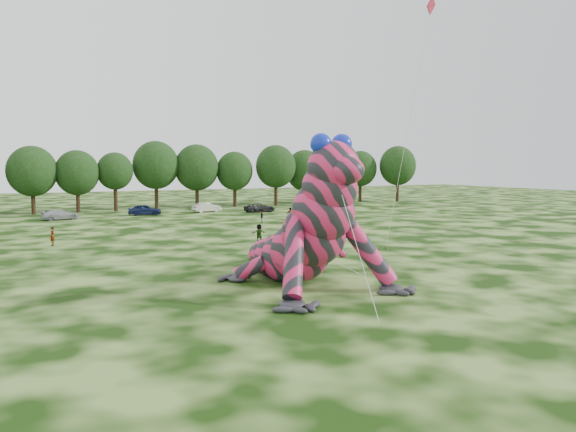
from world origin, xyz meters
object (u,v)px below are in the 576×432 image
(tree_8, at_px, (77,181))
(spectator_3, at_px, (290,215))
(tree_13, at_px, (276,175))
(spectator_0, at_px, (52,236))
(car_5, at_px, (207,207))
(tree_17, at_px, (398,174))
(flying_kite, at_px, (427,26))
(tree_16, at_px, (360,176))
(tree_10, at_px, (156,175))
(car_4, at_px, (145,210))
(car_6, at_px, (260,208))
(tree_14, at_px, (305,177))
(car_7, at_px, (309,205))
(tree_15, at_px, (332,176))
(tree_9, at_px, (115,182))
(spectator_2, at_px, (261,216))
(spectator_5, at_px, (259,233))
(car_3, at_px, (60,215))
(tree_11, at_px, (197,176))
(tree_12, at_px, (235,179))
(inflatable_gecko, at_px, (289,209))
(tree_7, at_px, (32,180))

(tree_8, distance_m, spectator_3, 33.44)
(tree_13, distance_m, spectator_0, 50.25)
(car_5, bearing_deg, spectator_3, -176.08)
(tree_17, distance_m, spectator_3, 43.15)
(flying_kite, height_order, tree_16, flying_kite)
(spectator_3, bearing_deg, tree_10, 162.17)
(tree_10, distance_m, tree_16, 38.06)
(car_5, height_order, spectator_3, spectator_3)
(car_4, xyz_separation_m, car_6, (16.12, -2.16, -0.12))
(car_6, bearing_deg, tree_14, -52.94)
(car_4, xyz_separation_m, car_7, (24.91, -0.78, -0.13))
(tree_15, bearing_deg, tree_17, -4.70)
(tree_9, relative_size, spectator_3, 4.86)
(spectator_3, bearing_deg, car_4, -178.81)
(flying_kite, bearing_deg, car_7, 74.23)
(tree_16, height_order, spectator_2, tree_16)
(car_5, relative_size, car_7, 0.96)
(flying_kite, distance_m, spectator_5, 21.95)
(tree_8, distance_m, car_3, 11.35)
(tree_13, xyz_separation_m, spectator_3, (-9.99, -25.61, -4.17))
(car_4, distance_m, spectator_3, 21.84)
(flying_kite, height_order, car_7, flying_kite)
(tree_8, bearing_deg, tree_11, 3.84)
(flying_kite, xyz_separation_m, spectator_5, (-9.93, 10.10, -16.77))
(tree_12, xyz_separation_m, car_6, (-0.44, -11.37, -3.85))
(tree_14, relative_size, car_3, 2.10)
(flying_kite, distance_m, spectator_3, 29.69)
(tree_14, height_order, spectator_0, tree_14)
(tree_16, bearing_deg, tree_12, -176.33)
(flying_kite, distance_m, tree_10, 53.89)
(car_5, xyz_separation_m, spectator_0, (-22.26, -26.41, 0.12))
(tree_12, bearing_deg, car_6, -92.21)
(inflatable_gecko, xyz_separation_m, spectator_5, (4.77, 15.66, -3.47))
(inflatable_gecko, relative_size, tree_16, 1.84)
(flying_kite, height_order, spectator_5, flying_kite)
(tree_13, xyz_separation_m, car_7, (1.23, -9.38, -4.44))
(tree_14, xyz_separation_m, car_7, (-5.10, -10.98, -4.07))
(car_5, relative_size, spectator_0, 2.60)
(spectator_0, bearing_deg, tree_16, 105.35)
(car_6, bearing_deg, car_5, 60.62)
(tree_8, height_order, car_4, tree_8)
(spectator_2, bearing_deg, inflatable_gecko, 0.62)
(tree_7, height_order, tree_8, tree_7)
(tree_8, height_order, tree_16, tree_16)
(tree_10, xyz_separation_m, car_5, (5.19, -8.98, -4.56))
(tree_13, height_order, tree_15, tree_13)
(tree_10, height_order, tree_16, tree_10)
(inflatable_gecko, xyz_separation_m, car_5, (10.44, 48.18, -3.61))
(tree_12, distance_m, tree_17, 31.96)
(car_6, bearing_deg, spectator_0, 123.82)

